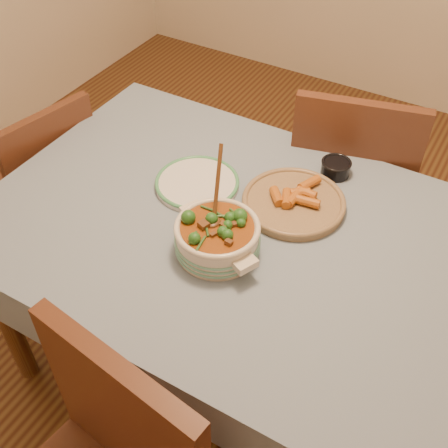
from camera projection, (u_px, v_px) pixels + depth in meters
name	position (u px, v px, depth m)	size (l,w,h in m)	color
floor	(245.00, 369.00, 2.21)	(4.50, 4.50, 0.00)	#432113
dining_table	(250.00, 254.00, 1.75)	(1.68, 1.08, 0.76)	brown
stew_casserole	(217.00, 235.00, 1.59)	(0.32, 0.32, 0.29)	beige
white_plate	(197.00, 183.00, 1.84)	(0.32, 0.32, 0.02)	silver
condiment_bowl	(336.00, 167.00, 1.87)	(0.10, 0.10, 0.05)	black
fried_plate	(294.00, 201.00, 1.76)	(0.41, 0.41, 0.05)	#957952
chair_far	(349.00, 180.00, 2.20)	(0.55, 0.55, 0.96)	#522C19
chair_left	(46.00, 182.00, 2.29)	(0.47, 0.47, 0.85)	#522C19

